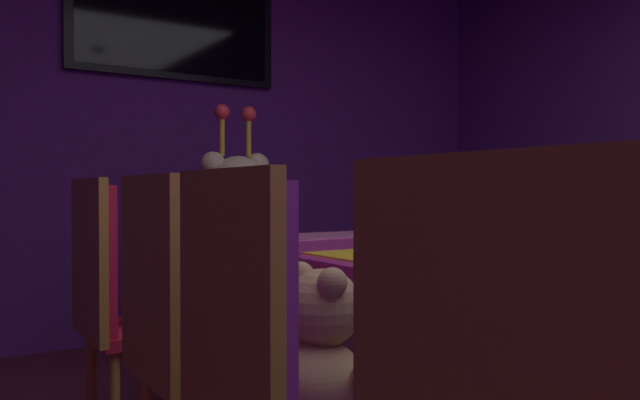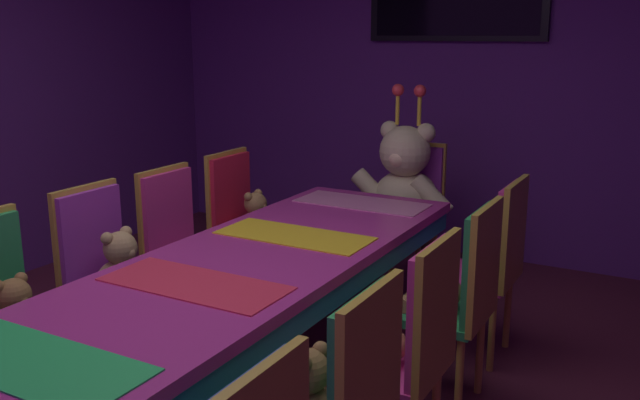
# 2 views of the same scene
# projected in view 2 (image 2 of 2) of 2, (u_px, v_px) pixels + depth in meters

# --- Properties ---
(wall_back) EXTENTS (5.20, 0.12, 2.80)m
(wall_back) POSITION_uv_depth(u_px,v_px,m) (457.00, 75.00, 5.28)
(wall_back) COLOR #59267F
(wall_back) RESTS_ON ground_plane
(banquet_table) EXTENTS (0.90, 3.60, 0.75)m
(banquet_table) POSITION_uv_depth(u_px,v_px,m) (195.00, 304.00, 2.74)
(banquet_table) COLOR #B22D8C
(banquet_table) RESTS_ON ground_plane
(teddy_left_2) EXTENTS (0.24, 0.30, 0.29)m
(teddy_left_2) POSITION_uv_depth(u_px,v_px,m) (17.00, 315.00, 2.82)
(teddy_left_2) COLOR olive
(teddy_left_2) RESTS_ON chair_left_2
(chair_left_3) EXTENTS (0.42, 0.41, 0.98)m
(chair_left_3) POSITION_uv_depth(u_px,v_px,m) (101.00, 263.00, 3.41)
(chair_left_3) COLOR purple
(chair_left_3) RESTS_ON ground_plane
(teddy_left_3) EXTENTS (0.27, 0.35, 0.33)m
(teddy_left_3) POSITION_uv_depth(u_px,v_px,m) (122.00, 267.00, 3.34)
(teddy_left_3) COLOR tan
(teddy_left_3) RESTS_ON chair_left_3
(chair_left_4) EXTENTS (0.42, 0.41, 0.98)m
(chair_left_4) POSITION_uv_depth(u_px,v_px,m) (176.00, 237.00, 3.86)
(chair_left_4) COLOR #CC338C
(chair_left_4) RESTS_ON ground_plane
(chair_left_5) EXTENTS (0.42, 0.41, 0.98)m
(chair_left_5) POSITION_uv_depth(u_px,v_px,m) (238.00, 212.00, 4.38)
(chair_left_5) COLOR red
(chair_left_5) RESTS_ON ground_plane
(teddy_left_5) EXTENTS (0.24, 0.31, 0.29)m
(teddy_left_5) POSITION_uv_depth(u_px,v_px,m) (256.00, 217.00, 4.32)
(teddy_left_5) COLOR #9E7247
(teddy_left_5) RESTS_ON chair_left_5
(teddy_right_2) EXTENTS (0.24, 0.31, 0.29)m
(teddy_right_2) POSITION_uv_depth(u_px,v_px,m) (307.00, 396.00, 2.19)
(teddy_right_2) COLOR olive
(teddy_right_2) RESTS_ON chair_right_2
(chair_right_3) EXTENTS (0.42, 0.41, 0.98)m
(chair_right_3) POSITION_uv_depth(u_px,v_px,m) (416.00, 337.00, 2.58)
(chair_right_3) COLOR #CC338C
(chair_right_3) RESTS_ON ground_plane
(teddy_right_3) EXTENTS (0.23, 0.29, 0.28)m
(teddy_right_3) POSITION_uv_depth(u_px,v_px,m) (381.00, 334.00, 2.66)
(teddy_right_3) COLOR #9E7247
(teddy_right_3) RESTS_ON chair_right_3
(chair_right_4) EXTENTS (0.42, 0.41, 0.98)m
(chair_right_4) POSITION_uv_depth(u_px,v_px,m) (466.00, 286.00, 3.10)
(chair_right_4) COLOR #268C4C
(chair_right_4) RESTS_ON ground_plane
(teddy_right_4) EXTENTS (0.27, 0.35, 0.33)m
(teddy_right_4) POSITION_uv_depth(u_px,v_px,m) (436.00, 280.00, 3.17)
(teddy_right_4) COLOR #9E7247
(teddy_right_4) RESTS_ON chair_right_4
(chair_right_5) EXTENTS (0.42, 0.41, 0.98)m
(chair_right_5) POSITION_uv_depth(u_px,v_px,m) (498.00, 252.00, 3.59)
(chair_right_5) COLOR #CC338C
(chair_right_5) RESTS_ON ground_plane
(throne_chair) EXTENTS (0.41, 0.42, 0.98)m
(throne_chair) POSITION_uv_depth(u_px,v_px,m) (412.00, 199.00, 4.74)
(throne_chair) COLOR purple
(throne_chair) RESTS_ON ground_plane
(king_teddy_bear) EXTENTS (0.72, 0.56, 0.93)m
(king_teddy_bear) POSITION_uv_depth(u_px,v_px,m) (403.00, 181.00, 4.56)
(king_teddy_bear) COLOR beige
(king_teddy_bear) RESTS_ON throne_chair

